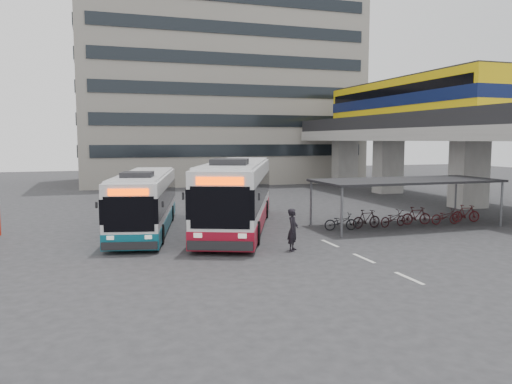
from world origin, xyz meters
name	(u,v)px	position (x,y,z in m)	size (l,w,h in m)	color
ground	(278,247)	(0.00, 0.00, 0.00)	(120.00, 120.00, 0.00)	#28282B
viaduct	(417,120)	(17.00, 14.03, 6.23)	(8.00, 32.00, 9.68)	gray
bike_shelter	(405,200)	(8.47, 3.00, 1.44)	(10.00, 4.00, 2.54)	#595B60
office_block	(217,70)	(6.00, 36.00, 12.50)	(30.00, 15.00, 25.00)	gray
road_markings	(364,258)	(2.50, -3.00, 0.01)	(0.15, 7.60, 0.01)	beige
bus_main	(237,195)	(-0.43, 5.03, 1.77)	(7.40, 12.98, 3.81)	white
bus_teal	(145,202)	(-5.13, 5.81, 1.49)	(4.63, 11.14, 3.22)	white
pedestrian	(293,230)	(0.35, -0.81, 0.90)	(0.66, 0.43, 1.80)	black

